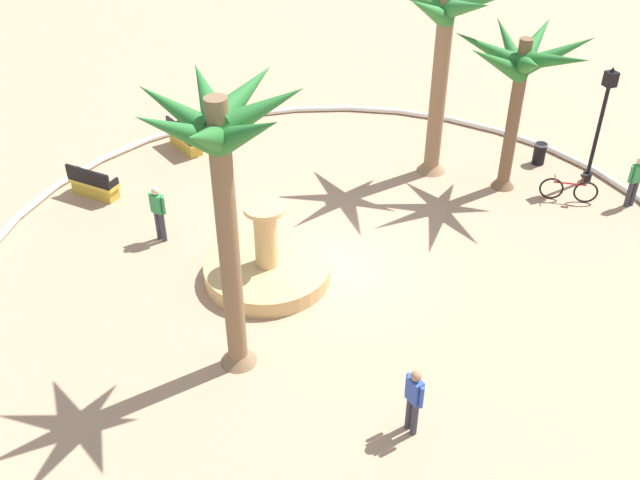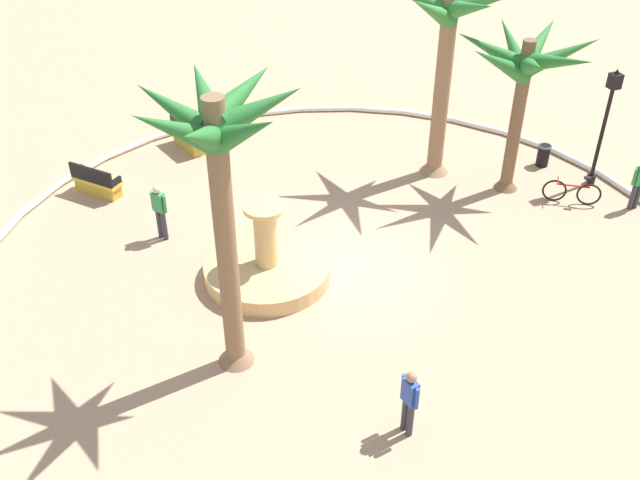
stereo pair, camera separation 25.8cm
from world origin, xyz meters
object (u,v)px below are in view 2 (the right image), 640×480
object	(u,v)px
palm_tree_near_fountain	(526,69)
person_pedestrian_stroll	(409,399)
palm_tree_by_curb	(448,35)
bench_west	(188,139)
trash_bin	(543,155)
palm_tree_mid_plaza	(219,165)
lamppost	(606,119)
bench_east	(97,184)
person_cyclist_photo	(160,209)
bicycle_red_frame	(572,192)
fountain	(267,267)
person_cyclist_helmet	(639,182)

from	to	relation	value
palm_tree_near_fountain	person_pedestrian_stroll	xyz separation A→B (m)	(-7.77, 6.94, -2.97)
palm_tree_by_curb	bench_west	world-z (taller)	palm_tree_by_curb
palm_tree_by_curb	trash_bin	bearing A→B (deg)	-102.56
palm_tree_mid_plaza	bench_west	size ratio (longest dim) A/B	4.02
bench_west	lamppost	distance (m)	13.32
bench_east	person_cyclist_photo	distance (m)	3.45
trash_bin	bicycle_red_frame	xyz separation A→B (m)	(-2.27, 0.48, -0.00)
bench_east	trash_bin	bearing A→B (deg)	-101.86
bench_east	bicycle_red_frame	bearing A→B (deg)	-111.13
palm_tree_by_curb	person_cyclist_photo	world-z (taller)	palm_tree_by_curb
bench_east	palm_tree_near_fountain	bearing A→B (deg)	-107.54
palm_tree_by_curb	palm_tree_mid_plaza	distance (m)	10.24
person_cyclist_photo	bench_east	bearing A→B (deg)	26.37
palm_tree_by_curb	person_pedestrian_stroll	bearing A→B (deg)	150.68
fountain	person_pedestrian_stroll	xyz separation A→B (m)	(-5.87, -1.30, 0.62)
bicycle_red_frame	person_cyclist_helmet	size ratio (longest dim) A/B	0.91
fountain	bicycle_red_frame	world-z (taller)	fountain
lamppost	palm_tree_by_curb	bearing A→B (deg)	62.09
palm_tree_by_curb	person_cyclist_photo	bearing A→B (deg)	95.80
palm_tree_mid_plaza	person_cyclist_photo	xyz separation A→B (m)	(5.36, 0.80, -4.12)
palm_tree_by_curb	lamppost	xyz separation A→B (m)	(-2.28, -4.31, -2.29)
bench_east	bicycle_red_frame	distance (m)	14.39
bench_east	person_pedestrian_stroll	size ratio (longest dim) A/B	0.90
person_cyclist_photo	person_cyclist_helmet	bearing A→B (deg)	-102.57
palm_tree_near_fountain	person_cyclist_photo	distance (m)	10.96
palm_tree_mid_plaza	lamppost	bearing A→B (deg)	-72.21
person_cyclist_helmet	bench_east	bearing A→B (deg)	68.04
bicycle_red_frame	person_cyclist_helmet	world-z (taller)	person_cyclist_helmet
person_cyclist_photo	person_pedestrian_stroll	xyz separation A→B (m)	(-8.53, -3.59, -0.02)
palm_tree_near_fountain	bicycle_red_frame	distance (m)	4.03
palm_tree_mid_plaza	trash_bin	size ratio (longest dim) A/B	9.23
trash_bin	person_pedestrian_stroll	size ratio (longest dim) A/B	0.44
fountain	trash_bin	distance (m)	10.48
lamppost	bicycle_red_frame	xyz separation A→B (m)	(-0.77, 1.28, -1.85)
bench_east	person_pedestrian_stroll	distance (m)	12.66
person_cyclist_helmet	person_pedestrian_stroll	xyz separation A→B (m)	(-5.52, 9.91, 0.03)
bench_west	bicycle_red_frame	xyz separation A→B (m)	(-7.20, -10.23, 0.04)
palm_tree_by_curb	bench_east	world-z (taller)	palm_tree_by_curb
bench_west	trash_bin	distance (m)	11.79
palm_tree_by_curb	person_pedestrian_stroll	world-z (taller)	palm_tree_by_curb
person_cyclist_helmet	bicycle_red_frame	bearing A→B (deg)	61.41
trash_bin	person_cyclist_helmet	distance (m)	3.36
person_cyclist_helmet	person_cyclist_photo	size ratio (longest dim) A/B	0.95
bench_east	bench_west	distance (m)	3.78
palm_tree_near_fountain	person_pedestrian_stroll	world-z (taller)	palm_tree_near_fountain
palm_tree_mid_plaza	palm_tree_near_fountain	bearing A→B (deg)	-64.73
palm_tree_by_curb	person_pedestrian_stroll	distance (m)	11.39
lamppost	trash_bin	bearing A→B (deg)	27.92
palm_tree_mid_plaza	trash_bin	xyz separation A→B (m)	(5.48, -11.60, -4.69)
palm_tree_near_fountain	bench_east	world-z (taller)	palm_tree_near_fountain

